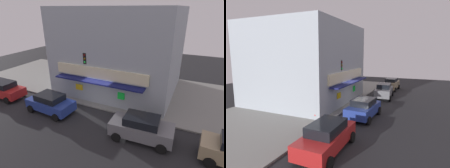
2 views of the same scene
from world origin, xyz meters
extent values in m
plane|color=#232326|center=(0.00, 0.00, 0.00)|extent=(49.53, 49.53, 0.00)
cube|color=gray|center=(0.00, 5.09, 0.06)|extent=(33.02, 10.18, 0.12)
cube|color=#9EA8B2|center=(0.02, 5.41, 4.16)|extent=(11.17, 9.38, 8.07)
cube|color=beige|center=(0.02, 0.64, 3.04)|extent=(8.49, 0.16, 0.90)
cube|color=navy|center=(0.02, 0.29, 2.37)|extent=(8.04, 0.90, 0.12)
cube|color=yellow|center=(-2.10, 0.66, 1.39)|extent=(0.71, 0.08, 0.52)
cube|color=#19E53F|center=(2.03, 0.66, 1.35)|extent=(0.60, 0.08, 0.59)
cylinder|color=black|center=(-1.37, 1.10, 2.45)|extent=(0.18, 0.18, 4.66)
cube|color=black|center=(-1.37, 0.85, 4.11)|extent=(0.32, 0.28, 0.95)
sphere|color=maroon|center=(-1.37, 0.70, 4.41)|extent=(0.18, 0.18, 0.18)
sphere|color=brown|center=(-1.37, 0.70, 4.11)|extent=(0.18, 0.18, 0.18)
sphere|color=#1ED83F|center=(-1.37, 0.70, 3.81)|extent=(0.18, 0.18, 0.18)
cylinder|color=red|center=(-5.34, 1.13, 0.45)|extent=(0.24, 0.24, 0.65)
sphere|color=red|center=(-5.34, 1.13, 0.84)|extent=(0.20, 0.20, 0.20)
cylinder|color=red|center=(-5.52, 1.13, 0.48)|extent=(0.12, 0.10, 0.10)
cylinder|color=red|center=(-5.17, 1.13, 0.48)|extent=(0.12, 0.10, 0.10)
cylinder|color=#2D2D2D|center=(0.18, 1.61, 0.56)|extent=(0.44, 0.44, 0.88)
cylinder|color=brown|center=(4.59, 1.24, 0.53)|extent=(0.17, 0.17, 0.81)
cylinder|color=brown|center=(4.94, 1.25, 0.53)|extent=(0.17, 0.17, 0.81)
cube|color=beige|center=(4.76, 1.25, 1.28)|extent=(0.26, 0.41, 0.70)
sphere|color=tan|center=(4.76, 1.25, 1.77)|extent=(0.22, 0.22, 0.22)
cylinder|color=beige|center=(4.77, 1.02, 1.25)|extent=(0.10, 0.10, 0.63)
cylinder|color=beige|center=(4.75, 1.47, 1.25)|extent=(0.10, 0.10, 0.63)
cube|color=#9E8966|center=(10.19, -2.12, 0.76)|extent=(4.18, 1.86, 0.89)
cube|color=black|center=(10.19, -2.12, 1.44)|extent=(2.28, 1.50, 0.47)
cylinder|color=black|center=(11.67, -1.36, 0.32)|extent=(0.65, 0.25, 0.64)
cylinder|color=black|center=(11.58, -3.01, 0.32)|extent=(0.65, 0.25, 0.64)
cylinder|color=black|center=(8.80, -1.22, 0.32)|extent=(0.65, 0.25, 0.64)
cylinder|color=black|center=(8.71, -2.87, 0.32)|extent=(0.65, 0.25, 0.64)
cube|color=navy|center=(-3.14, -2.00, 0.70)|extent=(4.05, 2.04, 0.76)
cube|color=black|center=(-3.14, -2.00, 1.33)|extent=(2.22, 1.65, 0.50)
cylinder|color=black|center=(-1.71, -1.17, 0.32)|extent=(0.65, 0.26, 0.64)
cylinder|color=black|center=(-1.81, -2.99, 0.32)|extent=(0.65, 0.26, 0.64)
cylinder|color=black|center=(-4.47, -1.02, 0.32)|extent=(0.65, 0.26, 0.64)
cylinder|color=black|center=(-4.58, -2.83, 0.32)|extent=(0.65, 0.26, 0.64)
cube|color=slate|center=(4.66, -2.15, 0.76)|extent=(4.16, 1.93, 0.87)
cube|color=black|center=(4.66, -2.15, 1.45)|extent=(2.27, 1.55, 0.52)
cylinder|color=black|center=(6.03, -1.22, 0.32)|extent=(0.65, 0.26, 0.64)
cylinder|color=black|center=(6.13, -2.92, 0.32)|extent=(0.65, 0.26, 0.64)
cylinder|color=black|center=(3.19, -1.39, 0.32)|extent=(0.65, 0.26, 0.64)
cylinder|color=black|center=(3.28, -3.08, 0.32)|extent=(0.65, 0.26, 0.64)
cube|color=#AD1E1E|center=(-9.22, -1.82, 0.70)|extent=(4.31, 1.78, 0.76)
cube|color=black|center=(-9.22, -1.82, 1.35)|extent=(2.33, 1.48, 0.52)
cylinder|color=black|center=(-7.73, -0.94, 0.32)|extent=(0.64, 0.22, 0.64)
cylinder|color=black|center=(-7.71, -2.69, 0.32)|extent=(0.64, 0.22, 0.64)
cylinder|color=black|center=(-10.73, -0.96, 0.32)|extent=(0.64, 0.22, 0.64)
cylinder|color=black|center=(-10.72, -2.71, 0.32)|extent=(0.64, 0.22, 0.64)
camera|label=1|loc=(7.20, -11.93, 8.05)|focal=29.52mm
camera|label=2|loc=(-17.75, -6.32, 5.18)|focal=30.70mm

